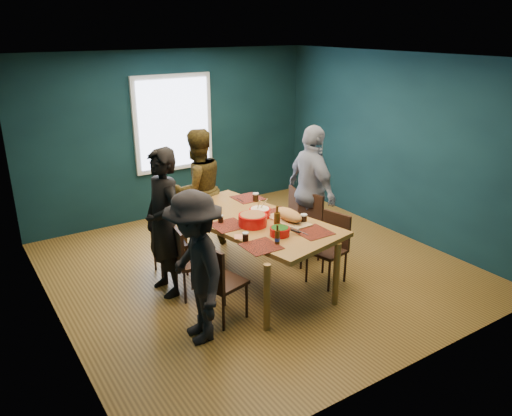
# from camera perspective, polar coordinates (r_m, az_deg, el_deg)

# --- Properties ---
(room) EXTENTS (5.01, 5.01, 2.71)m
(room) POSITION_cam_1_polar(r_m,az_deg,el_deg) (6.43, -1.27, 5.04)
(room) COLOR olive
(room) RESTS_ON ground
(dining_table) EXTENTS (1.50, 2.35, 0.83)m
(dining_table) POSITION_cam_1_polar(r_m,az_deg,el_deg) (6.10, -0.27, -2.00)
(dining_table) COLOR #A26930
(dining_table) RESTS_ON floor
(chair_left_far) EXTENTS (0.43, 0.43, 0.85)m
(chair_left_far) POSITION_cam_1_polar(r_m,az_deg,el_deg) (6.45, -10.56, -3.51)
(chair_left_far) COLOR #321D10
(chair_left_far) RESTS_ON floor
(chair_left_mid) EXTENTS (0.45, 0.45, 0.88)m
(chair_left_mid) POSITION_cam_1_polar(r_m,az_deg,el_deg) (5.90, -7.96, -5.51)
(chair_left_mid) COLOR #321D10
(chair_left_mid) RESTS_ON floor
(chair_left_near) EXTENTS (0.50, 0.50, 0.91)m
(chair_left_near) POSITION_cam_1_polar(r_m,az_deg,el_deg) (5.35, -4.45, -7.96)
(chair_left_near) COLOR #321D10
(chair_left_near) RESTS_ON floor
(chair_right_far) EXTENTS (0.49, 0.49, 0.88)m
(chair_right_far) POSITION_cam_1_polar(r_m,az_deg,el_deg) (7.12, 3.69, -0.72)
(chair_right_far) COLOR #321D10
(chair_right_far) RESTS_ON floor
(chair_right_mid) EXTENTS (0.49, 0.49, 0.93)m
(chair_right_mid) POSITION_cam_1_polar(r_m,az_deg,el_deg) (6.79, 5.66, -1.61)
(chair_right_mid) COLOR #321D10
(chair_right_mid) RESTS_ON floor
(chair_right_near) EXTENTS (0.48, 0.48, 0.88)m
(chair_right_near) POSITION_cam_1_polar(r_m,az_deg,el_deg) (6.27, 8.59, -3.92)
(chair_right_near) COLOR #321D10
(chair_right_near) RESTS_ON floor
(person_far_left) EXTENTS (0.47, 0.67, 1.78)m
(person_far_left) POSITION_cam_1_polar(r_m,az_deg,el_deg) (5.89, -10.51, -1.71)
(person_far_left) COLOR black
(person_far_left) RESTS_ON floor
(person_back) EXTENTS (0.87, 0.70, 1.72)m
(person_back) POSITION_cam_1_polar(r_m,az_deg,el_deg) (7.11, -6.71, 2.14)
(person_back) COLOR black
(person_back) RESTS_ON floor
(person_right) EXTENTS (0.58, 1.11, 1.82)m
(person_right) POSITION_cam_1_polar(r_m,az_deg,el_deg) (6.88, 6.37, 1.93)
(person_right) COLOR silver
(person_right) RESTS_ON floor
(person_near_left) EXTENTS (0.72, 1.10, 1.60)m
(person_near_left) POSITION_cam_1_polar(r_m,az_deg,el_deg) (4.99, -6.94, -6.85)
(person_near_left) COLOR black
(person_near_left) RESTS_ON floor
(bowl_salad) EXTENTS (0.34, 0.34, 0.14)m
(bowl_salad) POSITION_cam_1_polar(r_m,az_deg,el_deg) (5.86, -0.38, -1.32)
(bowl_salad) COLOR red
(bowl_salad) RESTS_ON dining_table
(bowl_dumpling) EXTENTS (0.26, 0.26, 0.24)m
(bowl_dumpling) POSITION_cam_1_polar(r_m,az_deg,el_deg) (6.14, 0.45, -0.48)
(bowl_dumpling) COLOR red
(bowl_dumpling) RESTS_ON dining_table
(bowl_herbs) EXTENTS (0.22, 0.22, 0.10)m
(bowl_herbs) POSITION_cam_1_polar(r_m,az_deg,el_deg) (5.61, 2.73, -2.64)
(bowl_herbs) COLOR red
(bowl_herbs) RESTS_ON dining_table
(cutting_board) EXTENTS (0.34, 0.70, 0.16)m
(cutting_board) POSITION_cam_1_polar(r_m,az_deg,el_deg) (5.99, 3.76, -0.93)
(cutting_board) COLOR #DDAB77
(cutting_board) RESTS_ON dining_table
(small_bowl) EXTENTS (0.14, 0.14, 0.06)m
(small_bowl) POSITION_cam_1_polar(r_m,az_deg,el_deg) (6.45, -6.45, 0.18)
(small_bowl) COLOR black
(small_bowl) RESTS_ON dining_table
(beer_bottle_a) EXTENTS (0.06, 0.06, 0.22)m
(beer_bottle_a) POSITION_cam_1_polar(r_m,az_deg,el_deg) (5.38, 2.45, -3.35)
(beer_bottle_a) COLOR #41270B
(beer_bottle_a) RESTS_ON dining_table
(beer_bottle_b) EXTENTS (0.07, 0.07, 0.28)m
(beer_bottle_b) POSITION_cam_1_polar(r_m,az_deg,el_deg) (5.75, 2.42, -1.42)
(beer_bottle_b) COLOR #41270B
(beer_bottle_b) RESTS_ON dining_table
(cola_glass_a) EXTENTS (0.07, 0.07, 0.10)m
(cola_glass_a) POSITION_cam_1_polar(r_m,az_deg,el_deg) (5.46, -1.21, -3.26)
(cola_glass_a) COLOR black
(cola_glass_a) RESTS_ON dining_table
(cola_glass_b) EXTENTS (0.08, 0.08, 0.11)m
(cola_glass_b) POSITION_cam_1_polar(r_m,az_deg,el_deg) (5.97, 5.49, -1.16)
(cola_glass_b) COLOR black
(cola_glass_b) RESTS_ON dining_table
(cola_glass_c) EXTENTS (0.08, 0.08, 0.11)m
(cola_glass_c) POSITION_cam_1_polar(r_m,az_deg,el_deg) (6.67, -0.04, 1.30)
(cola_glass_c) COLOR black
(cola_glass_c) RESTS_ON dining_table
(cola_glass_d) EXTENTS (0.07, 0.07, 0.09)m
(cola_glass_d) POSITION_cam_1_polar(r_m,az_deg,el_deg) (5.97, -4.07, -1.23)
(cola_glass_d) COLOR black
(cola_glass_d) RESTS_ON dining_table
(napkin_a) EXTENTS (0.16, 0.16, 0.00)m
(napkin_a) POSITION_cam_1_polar(r_m,az_deg,el_deg) (6.30, 2.71, -0.49)
(napkin_a) COLOR #E07F5E
(napkin_a) RESTS_ON dining_table
(napkin_b) EXTENTS (0.19, 0.19, 0.00)m
(napkin_b) POSITION_cam_1_polar(r_m,az_deg,el_deg) (5.58, -1.79, -3.30)
(napkin_b) COLOR #E07F5E
(napkin_b) RESTS_ON dining_table
(napkin_c) EXTENTS (0.18, 0.18, 0.00)m
(napkin_c) POSITION_cam_1_polar(r_m,az_deg,el_deg) (5.79, 6.27, -2.54)
(napkin_c) COLOR #E07F5E
(napkin_c) RESTS_ON dining_table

